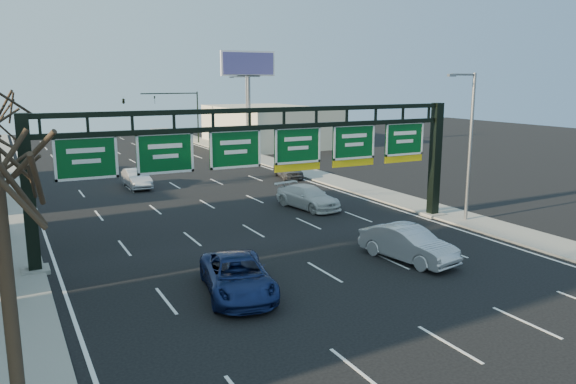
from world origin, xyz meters
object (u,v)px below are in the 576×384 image
car_silver_sedan (408,244)px  car_white_wagon (308,197)px  car_blue_suv (238,276)px  sign_gantry (270,156)px

car_silver_sedan → car_white_wagon: size_ratio=0.96×
car_blue_suv → car_silver_sedan: 8.98m
car_blue_suv → car_silver_sedan: car_silver_sedan is taller
sign_gantry → car_silver_sedan: sign_gantry is taller
car_blue_suv → car_silver_sedan: size_ratio=1.09×
car_blue_suv → car_white_wagon: bearing=62.0°
car_blue_suv → car_silver_sedan: (8.97, 0.24, 0.07)m
sign_gantry → car_white_wagon: bearing=45.6°
sign_gantry → car_blue_suv: (-4.67, -6.64, -3.86)m
car_silver_sedan → car_white_wagon: 12.14m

